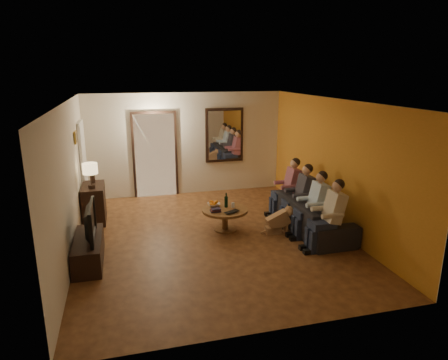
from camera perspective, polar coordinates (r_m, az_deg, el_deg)
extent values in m
cube|color=#492713|center=(7.82, -1.59, -8.15)|extent=(5.00, 6.00, 0.01)
cube|color=white|center=(7.19, -1.75, 11.20)|extent=(5.00, 6.00, 0.01)
cube|color=beige|center=(10.28, -5.42, 5.11)|extent=(5.00, 0.02, 2.60)
cube|color=beige|center=(4.67, 6.67, -7.73)|extent=(5.00, 0.02, 2.60)
cube|color=beige|center=(7.28, -21.21, -0.18)|extent=(0.02, 6.00, 2.60)
cube|color=beige|center=(8.30, 15.41, 2.14)|extent=(0.02, 6.00, 2.60)
cube|color=#C27C21|center=(8.30, 15.35, 2.14)|extent=(0.01, 6.00, 2.60)
cube|color=#FFE0A5|center=(10.22, -9.81, 3.46)|extent=(1.00, 0.06, 2.10)
cube|color=black|center=(10.21, -9.80, 3.45)|extent=(1.12, 0.04, 2.22)
cube|color=silver|center=(10.28, -8.38, 2.73)|extent=(0.45, 0.03, 1.70)
cube|color=black|center=(10.41, 0.06, 6.42)|extent=(1.00, 0.05, 1.40)
cube|color=white|center=(10.38, 0.10, 6.40)|extent=(0.86, 0.02, 1.26)
cube|color=white|center=(9.57, -19.38, 1.81)|extent=(0.06, 0.85, 2.04)
cube|color=#B28C33|center=(8.44, -20.45, 5.74)|extent=(0.03, 0.28, 0.24)
cube|color=brown|center=(8.43, -20.34, 5.75)|extent=(0.01, 0.22, 0.18)
cube|color=black|center=(8.93, -18.07, -3.19)|extent=(0.45, 0.89, 0.79)
cube|color=black|center=(7.14, -18.77, -9.49)|extent=(0.45, 1.31, 0.44)
imported|color=black|center=(6.95, -19.13, -5.67)|extent=(1.01, 0.13, 0.58)
imported|color=black|center=(8.23, 12.41, -4.89)|extent=(2.22, 0.89, 0.64)
cylinder|color=brown|center=(8.07, 0.14, -5.66)|extent=(1.14, 1.14, 0.45)
imported|color=white|center=(8.14, -1.48, -3.55)|extent=(0.26, 0.26, 0.06)
cylinder|color=silver|center=(8.07, 1.29, -3.60)|extent=(0.06, 0.06, 0.10)
imported|color=black|center=(7.76, 1.39, -4.67)|extent=(0.39, 0.35, 0.03)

